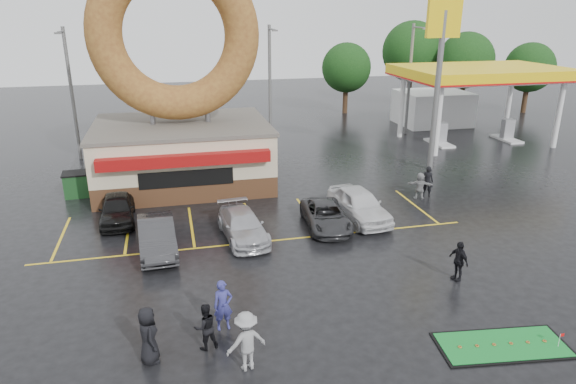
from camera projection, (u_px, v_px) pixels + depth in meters
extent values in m
plane|color=black|center=(276.00, 277.00, 20.38)|extent=(120.00, 120.00, 0.00)
cube|color=#472B19|center=(184.00, 173.00, 31.45)|extent=(10.00, 8.00, 1.20)
cube|color=beige|center=(182.00, 145.00, 30.86)|extent=(10.00, 8.00, 2.30)
cube|color=#59544C|center=(181.00, 124.00, 30.44)|extent=(10.20, 8.20, 0.20)
cube|color=maroon|center=(185.00, 160.00, 26.83)|extent=(9.00, 0.60, 0.60)
cylinder|color=slate|center=(152.00, 114.00, 29.86)|extent=(0.30, 0.30, 1.20)
cylinder|color=slate|center=(207.00, 112.00, 30.55)|extent=(0.30, 0.30, 1.20)
torus|color=brown|center=(175.00, 35.00, 28.72)|extent=(9.60, 2.00, 9.60)
cylinder|color=silver|center=(438.00, 122.00, 36.52)|extent=(0.40, 0.40, 5.00)
cylinder|color=silver|center=(559.00, 115.00, 38.68)|extent=(0.40, 0.40, 5.00)
cylinder|color=silver|center=(402.00, 107.00, 42.02)|extent=(0.40, 0.40, 5.00)
cylinder|color=silver|center=(509.00, 102.00, 44.18)|extent=(0.40, 0.40, 5.00)
cube|color=silver|center=(481.00, 75.00, 39.42)|extent=(12.00, 8.00, 0.50)
cube|color=yellow|center=(482.00, 71.00, 39.32)|extent=(12.30, 8.30, 0.70)
cube|color=#99999E|center=(440.00, 133.00, 40.24)|extent=(0.90, 0.60, 1.60)
cube|color=#99999E|center=(507.00, 129.00, 41.53)|extent=(0.90, 0.60, 1.60)
cube|color=silver|center=(432.00, 108.00, 47.10)|extent=(6.00, 5.00, 3.00)
cylinder|color=slate|center=(437.00, 94.00, 32.50)|extent=(0.36, 0.36, 10.00)
cube|color=yellow|center=(444.00, 19.00, 30.99)|extent=(2.20, 0.30, 2.20)
cylinder|color=slate|center=(72.00, 95.00, 35.05)|extent=(0.24, 0.24, 9.00)
cylinder|color=slate|center=(60.00, 32.00, 32.72)|extent=(0.12, 2.00, 0.12)
cube|color=slate|center=(58.00, 33.00, 31.82)|extent=(0.40, 0.18, 0.12)
cylinder|color=slate|center=(270.00, 87.00, 38.98)|extent=(0.24, 0.24, 9.00)
cylinder|color=slate|center=(272.00, 29.00, 36.65)|extent=(0.12, 2.00, 0.12)
cube|color=slate|center=(275.00, 31.00, 35.75)|extent=(0.40, 0.18, 0.12)
cylinder|color=slate|center=(409.00, 80.00, 42.48)|extent=(0.24, 0.24, 9.00)
cylinder|color=slate|center=(419.00, 28.00, 40.15)|extent=(0.12, 2.00, 0.12)
cube|color=slate|center=(425.00, 29.00, 39.25)|extent=(0.40, 0.18, 0.12)
cylinder|color=#332114|center=(462.00, 98.00, 53.00)|extent=(0.50, 0.50, 2.88)
sphere|color=black|center=(466.00, 60.00, 51.74)|extent=(5.60, 5.60, 5.60)
cylinder|color=#332114|center=(525.00, 100.00, 52.52)|extent=(0.50, 0.50, 2.52)
sphere|color=black|center=(530.00, 67.00, 51.41)|extent=(4.90, 4.90, 4.90)
cylinder|color=#332114|center=(409.00, 91.00, 55.74)|extent=(0.50, 0.50, 3.24)
sphere|color=black|center=(412.00, 51.00, 54.32)|extent=(6.30, 6.30, 6.30)
cylinder|color=#332114|center=(345.00, 101.00, 52.31)|extent=(0.50, 0.50, 2.52)
sphere|color=black|center=(346.00, 68.00, 51.20)|extent=(4.90, 4.90, 4.90)
imported|color=black|center=(117.00, 209.00, 25.51)|extent=(1.81, 4.16, 1.39)
imported|color=#2D2D30|center=(157.00, 236.00, 22.36)|extent=(1.79, 4.46, 1.44)
imported|color=#B3B3B8|center=(243.00, 226.00, 23.67)|extent=(2.20, 4.52, 1.27)
imported|color=#303033|center=(326.00, 216.00, 24.91)|extent=(2.30, 4.41, 1.18)
imported|color=silver|center=(359.00, 204.00, 25.80)|extent=(2.36, 4.82, 1.58)
imported|color=navy|center=(223.00, 305.00, 16.85)|extent=(0.67, 0.47, 1.75)
imported|color=black|center=(205.00, 327.00, 15.90)|extent=(0.87, 0.75, 1.54)
imported|color=gray|center=(246.00, 341.00, 14.93)|extent=(1.35, 0.97, 1.88)
imported|color=black|center=(148.00, 335.00, 15.23)|extent=(0.78, 1.01, 1.83)
imported|color=black|center=(458.00, 261.00, 19.97)|extent=(0.61, 1.02, 1.63)
imported|color=gray|center=(420.00, 186.00, 28.60)|extent=(1.48, 0.97, 1.53)
imported|color=black|center=(427.00, 181.00, 28.97)|extent=(0.78, 0.72, 1.78)
cube|color=#1B4820|center=(81.00, 184.00, 29.16)|extent=(1.88, 1.32, 1.30)
cube|color=black|center=(502.00, 345.00, 16.22)|extent=(4.32, 2.27, 0.05)
cube|color=#147B2B|center=(502.00, 345.00, 16.21)|extent=(4.11, 2.06, 0.03)
cylinder|color=silver|center=(559.00, 340.00, 16.04)|extent=(0.02, 0.02, 0.47)
cube|color=red|center=(562.00, 335.00, 15.99)|extent=(0.14, 0.01, 0.10)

